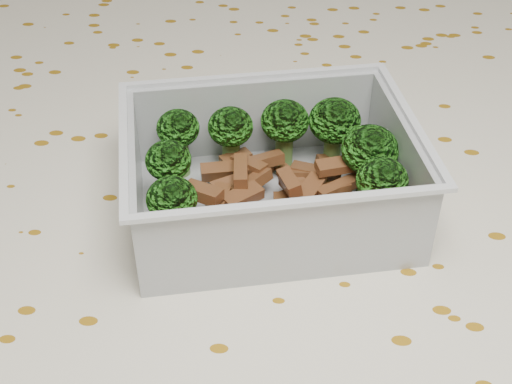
{
  "coord_description": "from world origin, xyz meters",
  "views": [
    {
      "loc": [
        0.03,
        -0.31,
        1.03
      ],
      "look_at": [
        0.0,
        -0.0,
        0.78
      ],
      "focal_mm": 50.0,
      "sensor_mm": 36.0,
      "label": 1
    }
  ],
  "objects": [
    {
      "name": "broccoli_florets",
      "position": [
        0.02,
        0.03,
        0.79
      ],
      "size": [
        0.14,
        0.11,
        0.04
      ],
      "color": "#608C3F",
      "rests_on": "lunch_container"
    },
    {
      "name": "dining_table",
      "position": [
        0.0,
        0.0,
        0.67
      ],
      "size": [
        1.4,
        0.9,
        0.75
      ],
      "color": "brown",
      "rests_on": "ground"
    },
    {
      "name": "meat_pile",
      "position": [
        0.01,
        0.02,
        0.77
      ],
      "size": [
        0.1,
        0.07,
        0.03
      ],
      "color": "brown",
      "rests_on": "lunch_container"
    },
    {
      "name": "sausage",
      "position": [
        0.02,
        -0.02,
        0.78
      ],
      "size": [
        0.13,
        0.05,
        0.02
      ],
      "color": "red",
      "rests_on": "lunch_container"
    },
    {
      "name": "lunch_container",
      "position": [
        0.01,
        0.01,
        0.78
      ],
      "size": [
        0.19,
        0.16,
        0.06
      ],
      "color": "silver",
      "rests_on": "tablecloth"
    },
    {
      "name": "tablecloth",
      "position": [
        0.0,
        0.0,
        0.72
      ],
      "size": [
        1.46,
        0.96,
        0.19
      ],
      "color": "beige",
      "rests_on": "dining_table"
    }
  ]
}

